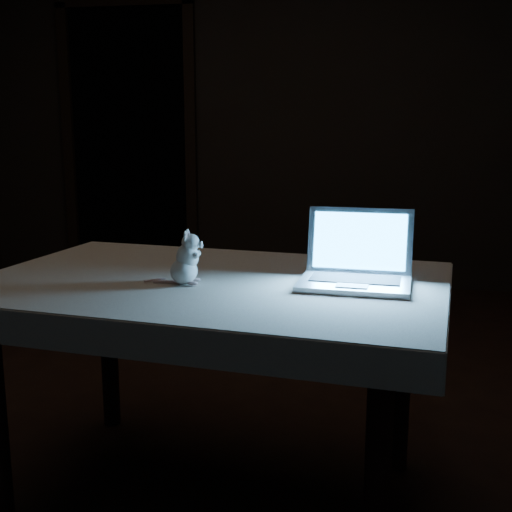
# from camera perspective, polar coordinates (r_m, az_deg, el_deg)

# --- Properties ---
(floor) EXTENTS (5.00, 5.00, 0.00)m
(floor) POSITION_cam_1_polar(r_m,az_deg,el_deg) (2.65, -6.58, -14.97)
(floor) COLOR black
(floor) RESTS_ON ground
(back_wall) EXTENTS (4.50, 0.04, 2.60)m
(back_wall) POSITION_cam_1_polar(r_m,az_deg,el_deg) (4.83, 1.40, 12.84)
(back_wall) COLOR black
(back_wall) RESTS_ON ground
(doorway) EXTENTS (1.06, 0.36, 2.13)m
(doorway) POSITION_cam_1_polar(r_m,az_deg,el_deg) (5.10, -11.14, 9.91)
(doorway) COLOR black
(doorway) RESTS_ON back_wall
(table) EXTENTS (1.42, 1.02, 0.70)m
(table) POSITION_cam_1_polar(r_m,az_deg,el_deg) (2.09, -3.92, -11.65)
(table) COLOR black
(table) RESTS_ON floor
(tablecloth) EXTENTS (1.52, 1.11, 0.09)m
(tablecloth) POSITION_cam_1_polar(r_m,az_deg,el_deg) (1.95, -1.91, -3.65)
(tablecloth) COLOR beige
(tablecloth) RESTS_ON table
(laptop) EXTENTS (0.34, 0.31, 0.22)m
(laptop) POSITION_cam_1_polar(r_m,az_deg,el_deg) (1.87, 8.81, 0.52)
(laptop) COLOR #B7B7BC
(laptop) RESTS_ON tablecloth
(plush_mouse) EXTENTS (0.13, 0.13, 0.16)m
(plush_mouse) POSITION_cam_1_polar(r_m,az_deg,el_deg) (1.90, -6.46, -0.13)
(plush_mouse) COLOR silver
(plush_mouse) RESTS_ON tablecloth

